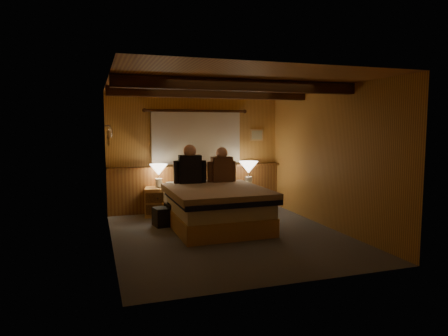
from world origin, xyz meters
name	(u,v)px	position (x,y,z in m)	size (l,w,h in m)	color
floor	(229,235)	(0.00, 0.00, 0.00)	(4.20, 4.20, 0.00)	#4E545D
ceiling	(229,83)	(0.00, 0.00, 2.40)	(4.20, 4.20, 0.00)	tan
wall_back	(196,152)	(0.00, 2.10, 1.20)	(3.60, 3.60, 0.00)	gold
wall_left	(110,164)	(-1.80, 0.00, 1.20)	(4.20, 4.20, 0.00)	gold
wall_right	(328,158)	(1.80, 0.00, 1.20)	(4.20, 4.20, 0.00)	gold
wall_front	(292,177)	(0.00, -2.10, 1.20)	(3.60, 3.60, 0.00)	gold
wainscot	(197,187)	(0.00, 2.04, 0.49)	(3.60, 0.23, 0.94)	brown
curtain_window	(197,137)	(0.00, 2.03, 1.52)	(2.18, 0.09, 1.11)	#432910
ceiling_beams	(226,90)	(0.00, 0.15, 2.31)	(3.60, 1.65, 0.16)	#432910
coat_rail	(110,130)	(-1.72, 1.58, 1.67)	(0.05, 0.55, 0.24)	white
framed_print	(257,135)	(1.35, 2.08, 1.55)	(0.30, 0.04, 0.25)	tan
bed	(215,207)	(-0.05, 0.56, 0.36)	(1.61, 2.05, 0.69)	tan
nightstand_left	(159,202)	(-0.85, 1.75, 0.28)	(0.59, 0.55, 0.56)	tan
nightstand_right	(247,199)	(0.96, 1.62, 0.26)	(0.55, 0.51, 0.52)	tan
lamp_left	(159,171)	(-0.83, 1.77, 0.87)	(0.35, 0.35, 0.45)	silver
lamp_right	(249,169)	(0.98, 1.62, 0.87)	(0.39, 0.39, 0.51)	silver
person_left	(190,167)	(-0.33, 1.24, 0.99)	(0.61, 0.28, 0.74)	black
person_right	(222,168)	(0.28, 1.22, 0.96)	(0.56, 0.22, 0.68)	#4E301F
duffel_bag	(169,216)	(-0.78, 0.95, 0.17)	(0.59, 0.41, 0.39)	black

